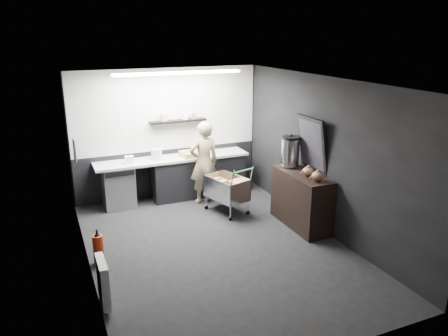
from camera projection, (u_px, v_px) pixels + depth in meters
name	position (u px, v px, depth m)	size (l,w,h in m)	color
floor	(217.00, 247.00, 7.19)	(5.50, 5.50, 0.00)	black
ceiling	(216.00, 82.00, 6.38)	(5.50, 5.50, 0.00)	white
wall_back	(168.00, 133.00, 9.20)	(5.50, 5.50, 0.00)	black
wall_front	(320.00, 246.00, 4.37)	(5.50, 5.50, 0.00)	black
wall_left	(83.00, 187.00, 6.04)	(5.50, 5.50, 0.00)	black
wall_right	(324.00, 156.00, 7.53)	(5.50, 5.50, 0.00)	black
kitchen_wall_panel	(167.00, 110.00, 9.03)	(3.95, 0.02, 1.70)	silver
dado_panel	(169.00, 172.00, 9.43)	(3.95, 0.02, 1.00)	black
floating_shelf	(178.00, 121.00, 9.07)	(1.20, 0.22, 0.04)	black
wall_clock	(229.00, 92.00, 9.45)	(0.20, 0.20, 0.03)	white
poster	(74.00, 150.00, 7.12)	(0.02, 0.30, 0.40)	silver
poster_red_band	(74.00, 146.00, 7.10)	(0.01, 0.22, 0.10)	red
radiator	(103.00, 282.00, 5.57)	(0.10, 0.50, 0.60)	white
ceiling_strip	(178.00, 73.00, 8.01)	(2.40, 0.20, 0.04)	white
prep_counter	(180.00, 177.00, 9.22)	(3.20, 0.61, 0.90)	black
person	(204.00, 163.00, 8.85)	(0.62, 0.41, 1.71)	#BCB395
shopping_cart	(227.00, 190.00, 8.47)	(0.77, 1.04, 0.97)	silver
sideboard	(301.00, 192.00, 7.87)	(0.57, 1.33, 1.99)	black
fire_extinguisher	(98.00, 247.00, 6.65)	(0.16, 0.16, 0.53)	#B3290B
cardboard_box	(193.00, 154.00, 9.14)	(0.52, 0.39, 0.10)	#A48857
pink_tub	(157.00, 154.00, 8.88)	(0.22, 0.22, 0.22)	beige
white_container	(129.00, 160.00, 8.64)	(0.16, 0.13, 0.15)	white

